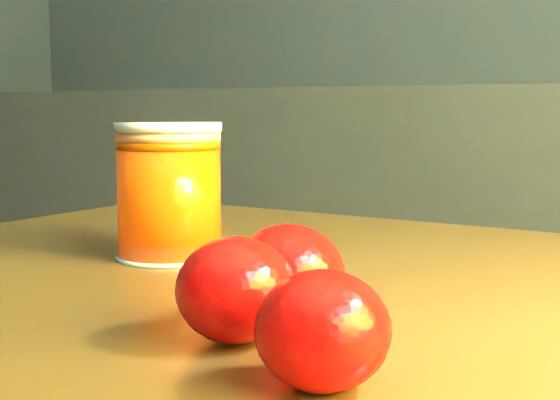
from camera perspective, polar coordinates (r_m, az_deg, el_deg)
The scene contains 5 objects.
kitchen_counter at distance 2.12m, azimuth 6.80°, elevation -4.19°, with size 3.15×0.60×0.90m, color #434447.
juice_glass at distance 0.65m, azimuth -8.11°, elevation 0.62°, with size 0.09×0.09×0.11m.
orange_front at distance 0.42m, azimuth -3.25°, elevation -6.58°, with size 0.06×0.06×0.06m, color #FF0D05.
orange_back at distance 0.45m, azimuth 0.58°, elevation -5.49°, with size 0.07×0.07×0.06m, color #FF0D05.
orange_extra at distance 0.35m, azimuth 3.13°, elevation -9.50°, with size 0.06×0.06×0.05m, color #FF0D05.
Camera 1 is at (1.03, -0.36, 0.86)m, focal length 50.00 mm.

